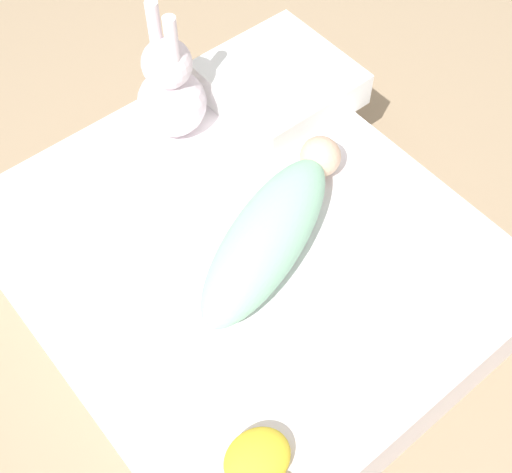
# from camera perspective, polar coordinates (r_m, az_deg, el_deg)

# --- Properties ---
(ground_plane) EXTENTS (12.00, 12.00, 0.00)m
(ground_plane) POSITION_cam_1_polar(r_m,az_deg,el_deg) (1.86, -0.74, -4.39)
(ground_plane) COLOR #9E8466
(bed_mattress) EXTENTS (1.11, 0.99, 0.23)m
(bed_mattress) POSITION_cam_1_polar(r_m,az_deg,el_deg) (1.77, -0.78, -2.53)
(bed_mattress) COLOR white
(bed_mattress) RESTS_ON ground_plane
(swaddled_baby) EXTENTS (0.35, 0.58, 0.14)m
(swaddled_baby) POSITION_cam_1_polar(r_m,az_deg,el_deg) (1.61, 1.25, 0.46)
(swaddled_baby) COLOR #99D6B2
(swaddled_baby) RESTS_ON bed_mattress
(pillow) EXTENTS (0.35, 0.35, 0.10)m
(pillow) POSITION_cam_1_polar(r_m,az_deg,el_deg) (1.95, 1.90, 12.19)
(pillow) COLOR white
(pillow) RESTS_ON bed_mattress
(bunny_plush) EXTENTS (0.18, 0.18, 0.37)m
(bunny_plush) POSITION_cam_1_polar(r_m,az_deg,el_deg) (1.83, -6.86, 11.48)
(bunny_plush) COLOR silver
(bunny_plush) RESTS_ON bed_mattress
(turtle_plush) EXTENTS (0.14, 0.14, 0.06)m
(turtle_plush) POSITION_cam_1_polar(r_m,az_deg,el_deg) (1.41, 0.19, -17.47)
(turtle_plush) COLOR yellow
(turtle_plush) RESTS_ON bed_mattress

